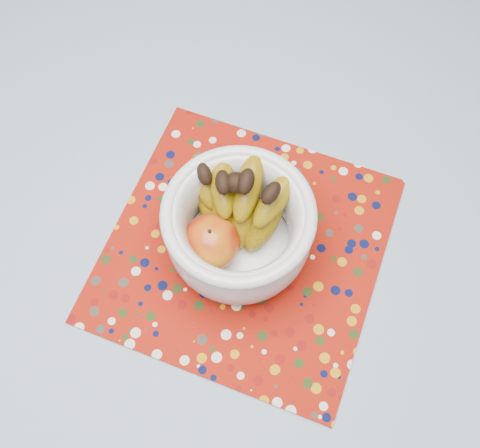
{
  "coord_description": "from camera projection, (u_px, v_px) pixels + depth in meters",
  "views": [
    {
      "loc": [
        0.17,
        -0.3,
        1.5
      ],
      "look_at": [
        0.06,
        -0.01,
        0.83
      ],
      "focal_mm": 42.0,
      "sensor_mm": 36.0,
      "label": 1
    }
  ],
  "objects": [
    {
      "name": "table",
      "position": [
        208.0,
        245.0,
        0.9
      ],
      "size": [
        1.2,
        1.2,
        0.75
      ],
      "color": "brown",
      "rests_on": "ground"
    },
    {
      "name": "tablecloth",
      "position": [
        205.0,
        224.0,
        0.82
      ],
      "size": [
        1.32,
        1.32,
        0.01
      ],
      "primitive_type": "cube",
      "color": "slate",
      "rests_on": "table"
    },
    {
      "name": "fruit_bowl",
      "position": [
        236.0,
        220.0,
        0.74
      ],
      "size": [
        0.22,
        0.2,
        0.15
      ],
      "color": "silver",
      "rests_on": "placemat"
    },
    {
      "name": "placemat",
      "position": [
        245.0,
        248.0,
        0.8
      ],
      "size": [
        0.38,
        0.38,
        0.0
      ],
      "primitive_type": "cube",
      "rotation": [
        0.0,
        0.0,
        -0.0
      ],
      "color": "maroon",
      "rests_on": "tablecloth"
    }
  ]
}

